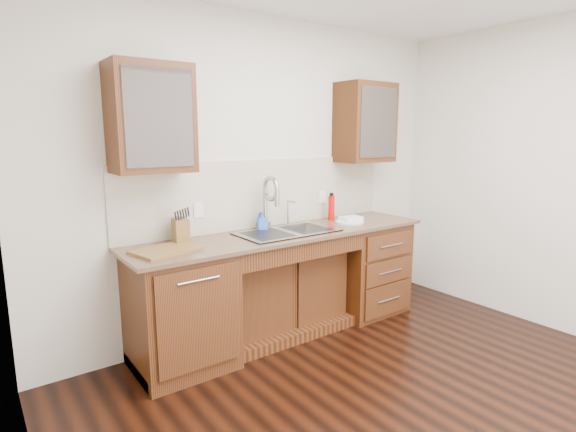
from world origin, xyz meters
TOP-DOWN VIEW (x-y plane):
  - ground at (0.00, 0.00)m, footprint 4.00×3.50m
  - wall_back at (0.00, 1.80)m, footprint 4.00×0.10m
  - wall_left at (-2.05, 0.00)m, footprint 0.10×3.50m
  - base_cabinet_left at (-0.95, 1.44)m, footprint 0.70×0.62m
  - base_cabinet_center at (0.00, 1.53)m, footprint 1.20×0.44m
  - base_cabinet_right at (0.95, 1.44)m, footprint 0.70×0.62m
  - countertop at (0.00, 1.43)m, footprint 2.70×0.65m
  - backsplash at (0.00, 1.74)m, footprint 2.70×0.02m
  - sink at (0.00, 1.41)m, footprint 0.84×0.46m
  - faucet at (-0.07, 1.64)m, footprint 0.04×0.04m
  - filter_tap at (0.18, 1.65)m, footprint 0.02×0.02m
  - upper_cabinet_left at (-1.05, 1.58)m, footprint 0.55×0.34m
  - upper_cabinet_right at (1.05, 1.58)m, footprint 0.55×0.34m
  - outlet_left at (-0.65, 1.73)m, footprint 0.08×0.01m
  - outlet_right at (0.65, 1.73)m, footprint 0.08×0.01m
  - soap_bottle at (-0.13, 1.61)m, footprint 0.09×0.09m
  - water_bottle at (0.66, 1.61)m, footprint 0.07×0.07m
  - plate at (0.72, 1.41)m, footprint 0.32×0.32m
  - dish_towel at (0.76, 1.45)m, footprint 0.20×0.15m
  - knife_block at (-0.86, 1.59)m, footprint 0.13×0.18m
  - cutting_board at (-1.05, 1.40)m, footprint 0.49×0.40m
  - cup_left_a at (-1.10, 1.58)m, footprint 0.14×0.14m
  - cup_left_b at (-0.94, 1.58)m, footprint 0.09×0.09m
  - cup_right_a at (0.90, 1.58)m, footprint 0.14×0.14m
  - cup_right_b at (1.10, 1.58)m, footprint 0.11×0.11m

SIDE VIEW (x-z plane):
  - ground at x=0.00m, z-range -0.10..0.00m
  - base_cabinet_center at x=0.00m, z-range 0.00..0.70m
  - base_cabinet_left at x=-0.95m, z-range 0.00..0.88m
  - base_cabinet_right at x=0.95m, z-range 0.00..0.88m
  - sink at x=0.00m, z-range 0.73..0.92m
  - countertop at x=0.00m, z-range 0.88..0.91m
  - plate at x=0.72m, z-range 0.91..0.92m
  - cutting_board at x=-1.05m, z-range 0.91..0.93m
  - dish_towel at x=0.76m, z-range 0.93..0.96m
  - soap_bottle at x=-0.13m, z-range 0.91..1.07m
  - knife_block at x=-0.86m, z-range 0.91..1.10m
  - water_bottle at x=0.66m, z-range 0.91..1.14m
  - filter_tap at x=0.18m, z-range 0.91..1.15m
  - faucet at x=-0.07m, z-range 0.91..1.31m
  - outlet_left at x=-0.65m, z-range 1.06..1.18m
  - outlet_right at x=0.65m, z-range 1.06..1.18m
  - backsplash at x=0.00m, z-range 0.91..1.50m
  - wall_back at x=0.00m, z-range 0.00..2.70m
  - wall_left at x=-2.05m, z-range 0.00..2.70m
  - cup_left_b at x=-0.94m, z-range 1.72..1.81m
  - cup_left_a at x=-1.10m, z-range 1.72..1.81m
  - cup_right_a at x=0.90m, z-range 1.72..1.82m
  - cup_right_b at x=1.10m, z-range 1.72..1.83m
  - upper_cabinet_left at x=-1.05m, z-range 1.45..2.20m
  - upper_cabinet_right at x=1.05m, z-range 1.45..2.20m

